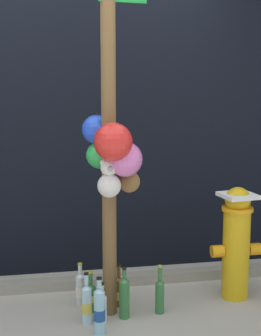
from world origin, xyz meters
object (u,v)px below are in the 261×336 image
fire_hydrant (236,240)px  bottle_5 (119,291)px  bottle_4 (90,296)px  bottle_8 (80,288)px  bottle_2 (87,304)px  bottle_0 (160,295)px  bottle_6 (99,311)px  bottle_3 (124,297)px  bottle_7 (102,307)px  memorial_post (111,123)px  bottle_1 (115,282)px

fire_hydrant → bottle_5: (-0.90, 0.00, -0.34)m
bottle_4 → bottle_8: size_ratio=0.95×
bottle_2 → bottle_8: (-0.02, 0.31, -0.02)m
fire_hydrant → bottle_8: (-1.18, 0.09, -0.33)m
bottle_0 → bottle_4: 0.50m
fire_hydrant → bottle_8: bearing=175.9°
bottle_6 → bottle_5: bearing=63.7°
fire_hydrant → bottle_5: 0.96m
bottle_3 → bottle_7: (-0.16, -0.04, -0.04)m
memorial_post → bottle_4: (-0.15, 0.07, -1.25)m
fire_hydrant → bottle_5: bearing=179.8°
memorial_post → bottle_0: memorial_post is taller
bottle_5 → bottle_6: 0.44m
bottle_1 → bottle_5: bearing=-85.9°
bottle_6 → bottle_4: bearing=94.2°
bottle_7 → bottle_4: bearing=108.0°
bottle_1 → bottle_7: bearing=-111.5°
fire_hydrant → bottle_8: size_ratio=2.70×
bottle_0 → bottle_7: bottle_0 is taller
bottle_3 → bottle_5: bottle_3 is taller
bottle_4 → bottle_5: (0.22, 0.05, 0.00)m
memorial_post → bottle_1: bearing=77.7°
bottle_5 → bottle_8: bottle_5 is taller
fire_hydrant → bottle_2: 1.23m
bottle_5 → bottle_8: (-0.28, 0.08, 0.00)m
bottle_2 → bottle_3: bearing=8.2°
bottle_6 → fire_hydrant: bearing=19.5°
bottle_3 → bottle_4: 0.27m
memorial_post → bottle_8: bearing=136.2°
bottle_7 → bottle_8: bottle_8 is taller
bottle_4 → bottle_7: bottle_4 is taller
bottle_5 → bottle_6: (-0.19, -0.39, 0.04)m
bottle_1 → bottle_8: 0.27m
bottle_4 → bottle_7: size_ratio=1.05×
bottle_5 → bottle_8: bearing=163.5°
bottle_1 → fire_hydrant: bearing=-8.6°
memorial_post → bottle_3: memorial_post is taller
bottle_1 → bottle_7: (-0.15, -0.37, -0.01)m
bottle_5 → bottle_0: bearing=-31.8°
bottle_0 → bottle_7: size_ratio=1.24×
bottle_3 → bottle_4: (-0.22, 0.14, -0.04)m
bottle_0 → bottle_2: (-0.53, -0.07, 0.00)m
bottle_1 → bottle_5: bottle_1 is taller
memorial_post → bottle_2: size_ratio=7.26×
memorial_post → bottle_4: size_ratio=8.76×
bottle_4 → bottle_7: bearing=-72.0°
bottle_8 → bottle_4: bearing=-65.9°
bottle_2 → bottle_6: bottle_6 is taller
bottle_4 → bottle_1: bearing=42.1°
fire_hydrant → bottle_4: 1.17m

